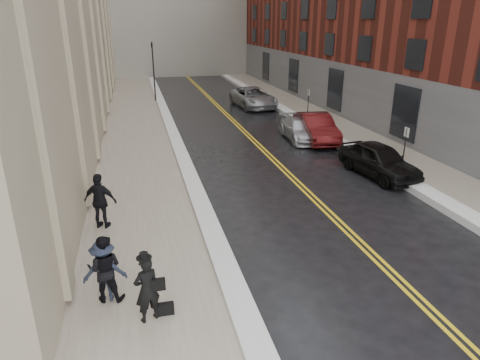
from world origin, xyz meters
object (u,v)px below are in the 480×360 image
pedestrian_c (100,201)px  car_silver_near (300,129)px  pedestrian_a (105,269)px  car_maroon (316,128)px  pedestrian_main (147,290)px  pedestrian_b (104,271)px  car_silver_far (253,97)px  car_black (379,160)px

pedestrian_c → car_silver_near: bearing=-116.2°
car_silver_near → pedestrian_a: (-10.82, -14.18, 0.40)m
car_maroon → car_silver_near: 0.97m
pedestrian_main → pedestrian_b: size_ratio=1.01×
car_silver_far → pedestrian_b: pedestrian_b is taller
car_maroon → pedestrian_b: pedestrian_b is taller
car_silver_far → pedestrian_c: pedestrian_c is taller
car_black → car_maroon: 6.55m
car_silver_near → pedestrian_a: size_ratio=2.47×
car_black → car_silver_far: 17.97m
car_maroon → pedestrian_main: pedestrian_main is taller
car_maroon → pedestrian_a: size_ratio=2.75×
car_maroon → pedestrian_b: size_ratio=2.95×
car_black → car_maroon: bearing=85.8°
car_silver_far → pedestrian_c: 23.57m
pedestrian_a → pedestrian_main: bearing=143.8°
pedestrian_b → car_maroon: bearing=-129.9°
car_silver_near → car_silver_far: size_ratio=0.76×
car_silver_near → pedestrian_b: (-10.83, -14.19, 0.34)m
pedestrian_main → car_silver_near: bearing=-144.8°
car_silver_near → pedestrian_b: bearing=-124.5°
car_silver_near → car_silver_far: 10.89m
car_silver_near → pedestrian_main: bearing=-119.9°
car_black → pedestrian_a: bearing=-156.7°
car_maroon → car_black: bearing=-80.2°
car_black → car_silver_near: bearing=92.0°
pedestrian_b → pedestrian_c: (-0.32, 4.32, 0.14)m
car_silver_far → pedestrian_b: size_ratio=3.51×
car_black → car_silver_near: (-1.18, 7.04, -0.13)m
car_maroon → car_silver_far: car_silver_far is taller
car_silver_near → car_silver_far: (-0.03, 10.89, 0.17)m
car_black → pedestrian_main: (-11.00, -8.24, 0.22)m
car_silver_near → pedestrian_c: size_ratio=2.26×
car_silver_near → pedestrian_c: (-11.16, -9.88, 0.49)m
car_maroon → car_silver_far: (-0.84, 11.39, 0.00)m
pedestrian_a → pedestrian_c: (-0.34, 4.31, 0.08)m
pedestrian_a → pedestrian_b: pedestrian_a is taller
pedestrian_b → pedestrian_c: 4.33m
car_maroon → pedestrian_main: bearing=-119.2°
car_maroon → car_silver_near: size_ratio=1.11×
car_silver_far → pedestrian_b: bearing=-118.3°
car_maroon → pedestrian_a: 17.96m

